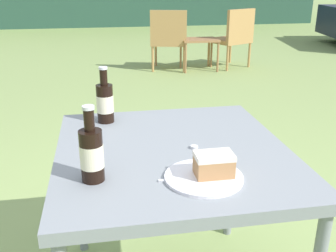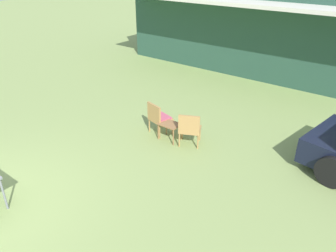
# 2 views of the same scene
# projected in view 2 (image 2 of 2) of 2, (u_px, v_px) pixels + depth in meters

# --- Properties ---
(cabin_building) EXTENTS (10.82, 5.51, 3.35)m
(cabin_building) POSITION_uv_depth(u_px,v_px,m) (271.00, 24.00, 13.15)
(cabin_building) COLOR #284C3D
(cabin_building) RESTS_ON ground_plane
(wicker_chair_cushioned) EXTENTS (0.61, 0.57, 0.86)m
(wicker_chair_cushioned) POSITION_uv_depth(u_px,v_px,m) (159.00, 117.00, 8.35)
(wicker_chair_cushioned) COLOR #B2844C
(wicker_chair_cushioned) RESTS_ON ground_plane
(wicker_chair_plain) EXTENTS (0.66, 0.64, 0.86)m
(wicker_chair_plain) POSITION_uv_depth(u_px,v_px,m) (190.00, 128.00, 7.82)
(wicker_chair_plain) COLOR #B2844C
(wicker_chair_plain) RESTS_ON ground_plane
(garden_side_table) EXTENTS (0.52, 0.38, 0.45)m
(garden_side_table) POSITION_uv_depth(u_px,v_px,m) (170.00, 126.00, 8.10)
(garden_side_table) COLOR #996B42
(garden_side_table) RESTS_ON ground_plane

